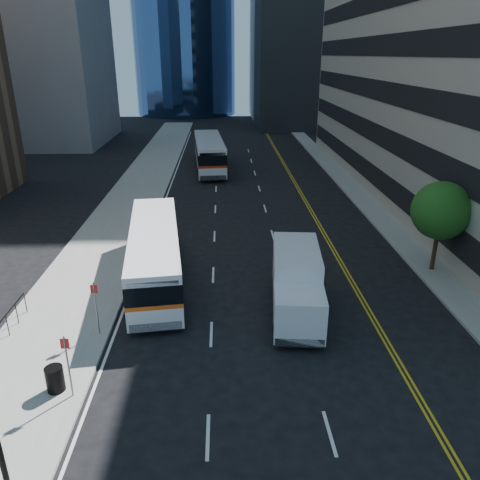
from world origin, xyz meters
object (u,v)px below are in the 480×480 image
Objects in this scene: street_tree at (441,211)px; trash_can at (55,379)px; bus_rear at (209,153)px; bus_front at (155,253)px; box_truck at (297,283)px.

street_tree is 5.25× the size of trash_can.
street_tree is at bearing -67.47° from bus_rear.
street_tree reaches higher than trash_can.
street_tree is 0.40× the size of bus_rear.
bus_front is 8.08m from box_truck.
bus_front reaches higher than trash_can.
box_truck is (-8.50, -4.34, -2.05)m from street_tree.
street_tree reaches higher than box_truck.
bus_front is 9.56m from trash_can.
bus_rear is (-13.26, 26.09, -1.87)m from street_tree.
trash_can is at bearing -145.39° from box_truck.
bus_front is at bearing 157.07° from box_truck.
bus_rear is 30.80m from box_truck.
box_truck is 6.66× the size of trash_can.
street_tree reaches higher than bus_front.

